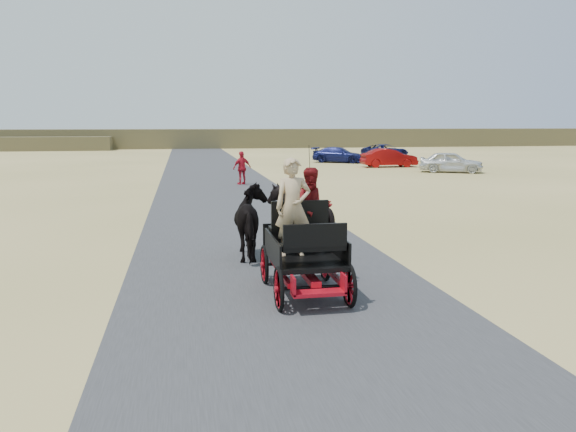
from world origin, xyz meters
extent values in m
plane|color=tan|center=(0.00, 0.00, 0.00)|extent=(140.00, 140.00, 0.00)
cube|color=#38383A|center=(0.00, 0.00, 0.01)|extent=(6.00, 140.00, 0.01)
cube|color=brown|center=(0.00, 62.00, 1.20)|extent=(140.00, 6.00, 2.40)
imported|color=black|center=(-0.15, 0.84, 0.85)|extent=(0.91, 2.01, 1.70)
imported|color=black|center=(0.95, 0.84, 0.85)|extent=(1.37, 1.54, 1.70)
imported|color=tan|center=(0.20, -2.11, 1.62)|extent=(0.66, 0.43, 1.80)
imported|color=#660C0F|center=(0.70, -1.56, 1.51)|extent=(0.77, 0.60, 1.58)
imported|color=red|center=(1.25, 16.84, 0.86)|extent=(1.09, 0.78, 1.73)
imported|color=silver|center=(15.27, 21.64, 0.68)|extent=(4.27, 3.17, 1.35)
imported|color=maroon|center=(12.97, 26.72, 0.66)|extent=(4.02, 1.42, 1.32)
imported|color=navy|center=(10.66, 31.87, 0.62)|extent=(4.57, 3.70, 1.24)
imported|color=navy|center=(16.64, 37.32, 0.62)|extent=(4.89, 3.30, 1.25)
camera|label=1|loc=(-1.76, -12.04, 3.13)|focal=35.00mm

